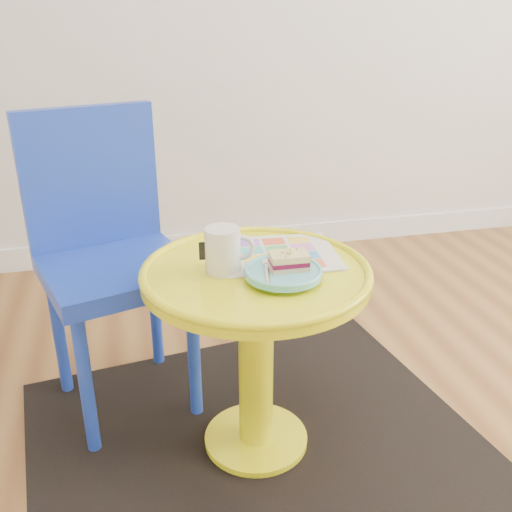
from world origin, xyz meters
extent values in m
cube|color=white|center=(0.00, 1.99, 0.06)|extent=(4.00, 0.02, 0.12)
cube|color=black|center=(-0.70, 0.51, 0.00)|extent=(1.44, 1.27, 0.01)
cylinder|color=yellow|center=(-0.70, 0.51, 0.01)|extent=(0.31, 0.31, 0.03)
cylinder|color=yellow|center=(-0.70, 0.51, 0.28)|extent=(0.10, 0.10, 0.52)
cylinder|color=yellow|center=(-0.70, 0.51, 0.56)|extent=(0.60, 0.60, 0.03)
cylinder|color=#1C3AB6|center=(-1.18, 0.59, 0.22)|extent=(0.04, 0.04, 0.44)
cylinder|color=#1C3AB6|center=(-0.86, 0.69, 0.22)|extent=(0.04, 0.04, 0.44)
cylinder|color=#1C3AB6|center=(-1.27, 0.91, 0.22)|extent=(0.04, 0.04, 0.44)
cylinder|color=#1C3AB6|center=(-0.95, 1.01, 0.22)|extent=(0.04, 0.04, 0.44)
cube|color=#1C3AB6|center=(-1.07, 0.80, 0.48)|extent=(0.52, 0.52, 0.05)
cube|color=#1C3AB6|center=(-1.12, 0.98, 0.72)|extent=(0.41, 0.16, 0.44)
cube|color=silver|center=(-0.62, 0.60, 0.58)|extent=(0.34, 0.29, 0.01)
cylinder|color=silver|center=(-0.79, 0.52, 0.63)|extent=(0.09, 0.09, 0.12)
torus|color=silver|center=(-0.74, 0.52, 0.64)|extent=(0.07, 0.02, 0.07)
cylinder|color=#D1B78C|center=(-0.79, 0.52, 0.69)|extent=(0.08, 0.08, 0.01)
cylinder|color=#5EBCC7|center=(-0.65, 0.44, 0.58)|extent=(0.08, 0.08, 0.01)
cylinder|color=#5EBCC7|center=(-0.65, 0.44, 0.59)|extent=(0.20, 0.20, 0.02)
cube|color=#D3BC8C|center=(-0.64, 0.44, 0.61)|extent=(0.10, 0.07, 0.01)
cube|color=maroon|center=(-0.64, 0.44, 0.62)|extent=(0.10, 0.06, 0.01)
cube|color=#EADB8C|center=(-0.64, 0.44, 0.63)|extent=(0.10, 0.07, 0.02)
cube|color=silver|center=(-0.70, 0.42, 0.60)|extent=(0.03, 0.11, 0.00)
cube|color=silver|center=(-0.68, 0.49, 0.60)|extent=(0.03, 0.04, 0.00)
camera|label=1|loc=(-1.02, -0.81, 1.20)|focal=40.00mm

